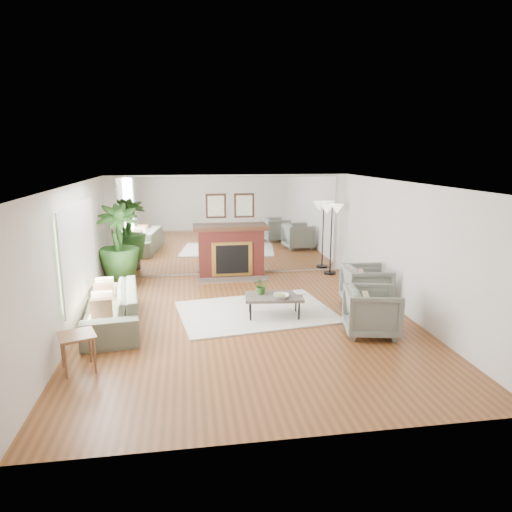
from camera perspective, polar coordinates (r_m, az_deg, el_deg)
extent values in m
plane|color=brown|center=(8.40, -0.82, -8.32)|extent=(7.00, 7.00, 0.00)
cube|color=silver|center=(8.19, -22.05, -0.68)|extent=(0.02, 7.00, 2.50)
cube|color=silver|center=(8.94, 18.50, 0.66)|extent=(0.02, 7.00, 2.50)
cube|color=silver|center=(11.44, -3.25, 3.84)|extent=(6.00, 0.02, 2.50)
cube|color=silver|center=(11.42, -3.24, 3.82)|extent=(5.40, 0.04, 2.40)
cube|color=#B2E09E|center=(8.54, -21.31, 0.60)|extent=(0.04, 2.40, 1.50)
cube|color=maroon|center=(11.36, -3.11, 0.43)|extent=(1.60, 0.40, 1.20)
cube|color=gold|center=(11.18, -3.00, -0.40)|extent=(1.00, 0.04, 0.85)
cube|color=black|center=(11.16, -2.99, -0.42)|extent=(0.80, 0.04, 0.70)
cube|color=#6A5D53|center=(11.16, -2.90, -2.88)|extent=(1.70, 0.55, 0.03)
cube|color=#492B17|center=(11.22, -3.14, 3.51)|extent=(1.85, 0.46, 0.10)
cube|color=black|center=(11.29, -5.03, 6.25)|extent=(0.50, 0.04, 0.60)
cube|color=black|center=(11.35, -1.49, 6.33)|extent=(0.50, 0.04, 0.60)
cube|color=silver|center=(8.89, -0.03, -6.99)|extent=(3.13, 2.43, 0.03)
cube|color=#6A5D53|center=(8.53, 2.26, -5.14)|extent=(1.13, 0.73, 0.05)
cylinder|color=black|center=(8.37, -0.69, -7.04)|extent=(0.03, 0.03, 0.37)
cylinder|color=black|center=(8.44, 5.40, -6.92)|extent=(0.03, 0.03, 0.37)
cylinder|color=black|center=(8.79, -0.78, -6.06)|extent=(0.03, 0.03, 0.37)
cylinder|color=black|center=(8.86, 5.01, -5.96)|extent=(0.03, 0.03, 0.37)
imported|color=slate|center=(8.54, -17.65, -6.15)|extent=(1.19, 2.43, 0.68)
imported|color=slate|center=(9.47, 13.66, -3.63)|extent=(0.96, 0.94, 0.82)
imported|color=slate|center=(8.01, 14.29, -6.74)|extent=(1.05, 1.03, 0.81)
cube|color=brown|center=(6.95, -21.51, -9.24)|extent=(0.61, 0.61, 0.04)
cylinder|color=brown|center=(6.86, -22.72, -12.06)|extent=(0.04, 0.04, 0.52)
cylinder|color=brown|center=(6.90, -19.51, -11.65)|extent=(0.04, 0.04, 0.52)
cylinder|color=brown|center=(7.21, -23.07, -10.87)|extent=(0.04, 0.04, 0.52)
cylinder|color=brown|center=(7.24, -20.03, -10.49)|extent=(0.04, 0.04, 0.52)
cylinder|color=black|center=(10.80, -16.57, -2.93)|extent=(0.56, 0.56, 0.40)
imported|color=#336123|center=(10.60, -16.87, 1.77)|extent=(1.05, 1.05, 1.64)
cylinder|color=black|center=(11.82, 9.21, -2.10)|extent=(0.30, 0.30, 0.04)
cylinder|color=black|center=(11.64, 9.35, 1.88)|extent=(0.03, 0.03, 1.72)
cone|color=beige|center=(11.48, 8.89, 5.81)|extent=(0.32, 0.32, 0.24)
cone|color=beige|center=(11.56, 10.11, 5.82)|extent=(0.32, 0.32, 0.24)
imported|color=#336123|center=(8.58, 0.68, -3.69)|extent=(0.32, 0.28, 0.33)
imported|color=brown|center=(8.39, 3.16, -5.03)|extent=(0.35, 0.35, 0.07)
imported|color=brown|center=(8.69, 4.86, -4.59)|extent=(0.22, 0.30, 0.02)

